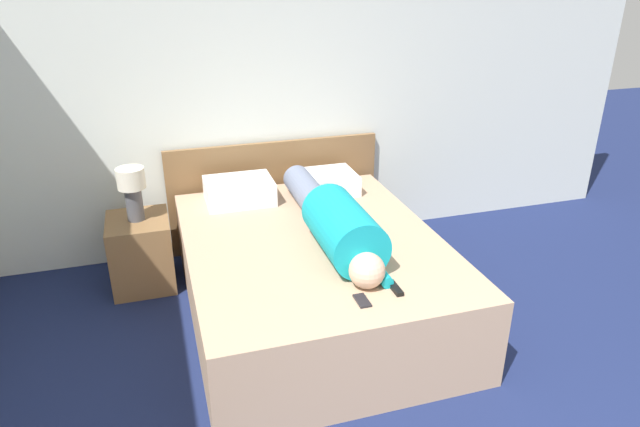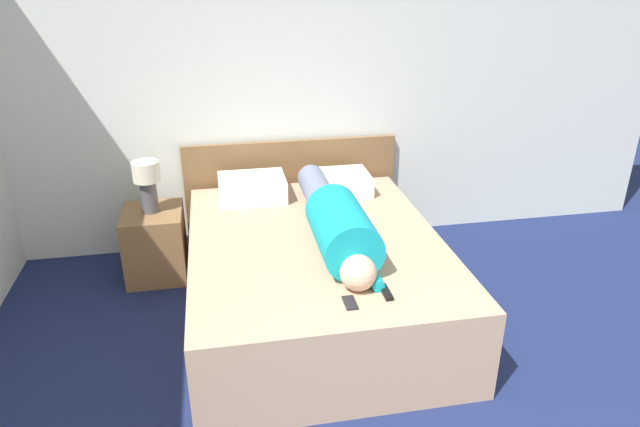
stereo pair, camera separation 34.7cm
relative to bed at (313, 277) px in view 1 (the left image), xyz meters
The scene contains 10 objects.
wall_back 1.59m from the bed, 78.72° to the left, with size 6.02×0.06×2.60m.
bed is the anchor object (origin of this frame).
headboard 1.14m from the bed, 90.00° to the left, with size 1.75×0.04×0.90m.
nightstand 1.33m from the bed, 146.08° to the left, with size 0.44×0.49×0.53m.
table_lamp 1.41m from the bed, 146.08° to the left, with size 0.19×0.19×0.39m.
person_lying 0.45m from the bed, 35.57° to the right, with size 0.35×1.62×0.35m.
pillow_near_headboard 0.93m from the bed, 114.19° to the left, with size 0.50×0.38×0.17m.
pillow_second 0.91m from the bed, 67.36° to the left, with size 0.47×0.38×0.15m.
tv_remote 0.83m from the bed, 70.66° to the right, with size 0.04×0.15×0.02m.
cell_phone 0.84m from the bed, 87.00° to the right, with size 0.06×0.13×0.01m.
Camera 1 is at (-1.17, -0.65, 2.23)m, focal length 32.00 mm.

